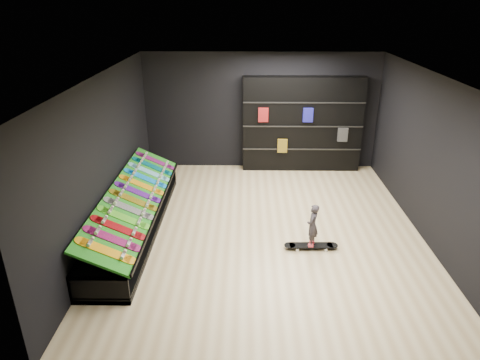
{
  "coord_description": "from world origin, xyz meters",
  "views": [
    {
      "loc": [
        -0.39,
        -7.34,
        4.27
      ],
      "look_at": [
        -0.5,
        0.2,
        1.0
      ],
      "focal_mm": 32.0,
      "sensor_mm": 36.0,
      "label": 1
    }
  ],
  "objects_px": {
    "display_rack": "(135,219)",
    "child": "(312,233)",
    "floor_skateboard": "(311,247)",
    "back_shelving": "(302,124)"
  },
  "relations": [
    {
      "from": "back_shelving",
      "to": "child",
      "type": "distance_m",
      "value": 4.07
    },
    {
      "from": "back_shelving",
      "to": "child",
      "type": "bearing_deg",
      "value": -93.51
    },
    {
      "from": "display_rack",
      "to": "back_shelving",
      "type": "distance_m",
      "value": 4.99
    },
    {
      "from": "floor_skateboard",
      "to": "child",
      "type": "relative_size",
      "value": 2.02
    },
    {
      "from": "back_shelving",
      "to": "floor_skateboard",
      "type": "height_order",
      "value": "back_shelving"
    },
    {
      "from": "display_rack",
      "to": "child",
      "type": "distance_m",
      "value": 3.42
    },
    {
      "from": "floor_skateboard",
      "to": "back_shelving",
      "type": "bearing_deg",
      "value": 85.27
    },
    {
      "from": "display_rack",
      "to": "child",
      "type": "xyz_separation_m",
      "value": [
        3.36,
        -0.65,
        0.08
      ]
    },
    {
      "from": "display_rack",
      "to": "back_shelving",
      "type": "bearing_deg",
      "value": 42.66
    },
    {
      "from": "back_shelving",
      "to": "child",
      "type": "relative_size",
      "value": 6.25
    }
  ]
}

